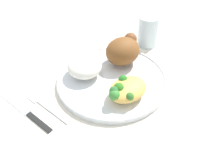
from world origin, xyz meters
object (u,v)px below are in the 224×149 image
rice_pile (84,67)px  roasted_chicken (123,50)px  plate (112,80)px  water_glass (148,31)px  mac_cheese_with_broccoli (126,89)px  fork (46,106)px  knife (29,113)px

rice_pile → roasted_chicken: bearing=-14.4°
plate → rice_pile: rice_pile is taller
roasted_chicken → water_glass: size_ratio=1.13×
plate → mac_cheese_with_broccoli: 0.08m
plate → water_glass: 0.22m
roasted_chicken → mac_cheese_with_broccoli: bearing=-131.3°
roasted_chicken → water_glass: (0.14, 0.03, -0.00)m
water_glass → mac_cheese_with_broccoli: bearing=-149.7°
rice_pile → mac_cheese_with_broccoli: (0.02, -0.13, -0.00)m
roasted_chicken → water_glass: 0.14m
rice_pile → water_glass: 0.25m
rice_pile → fork: rice_pile is taller
roasted_chicken → water_glass: water_glass is taller
roasted_chicken → fork: roasted_chicken is taller
knife → water_glass: bearing=2.0°
roasted_chicken → knife: roasted_chicken is taller
fork → knife: knife is taller
rice_pile → water_glass: size_ratio=0.94×
mac_cheese_with_broccoli → fork: 0.20m
water_glass → plate: bearing=-163.6°
plate → water_glass: water_glass is taller
roasted_chicken → fork: (-0.25, 0.01, -0.05)m
rice_pile → mac_cheese_with_broccoli: bearing=-80.4°
fork → knife: size_ratio=0.75×
mac_cheese_with_broccoli → knife: mac_cheese_with_broccoli is taller
fork → knife: (-0.04, 0.01, 0.00)m
plate → water_glass: bearing=16.4°
rice_pile → water_glass: bearing=-0.1°
plate → water_glass: size_ratio=2.98×
rice_pile → plate: bearing=-55.0°
mac_cheese_with_broccoli → fork: mac_cheese_with_broccoli is taller
fork → water_glass: 0.39m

